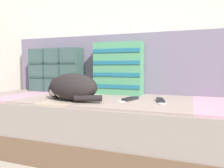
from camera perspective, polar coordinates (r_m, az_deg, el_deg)
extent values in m
plane|color=#A89E8E|center=(1.52, -6.35, -17.64)|extent=(14.00, 14.00, 0.00)
cube|color=brown|center=(1.61, -4.19, -13.50)|extent=(1.83, 0.83, 0.15)
cube|color=gray|center=(1.57, -4.23, -7.35)|extent=(1.80, 0.82, 0.20)
cube|color=gray|center=(1.97, -24.90, -2.23)|extent=(0.22, 0.73, 0.01)
cube|color=#C6899E|center=(1.82, -20.10, -2.59)|extent=(0.22, 0.73, 0.01)
cube|color=gray|center=(1.69, -14.52, -2.98)|extent=(0.22, 0.73, 0.01)
cube|color=tan|center=(1.58, -8.06, -3.39)|extent=(0.22, 0.73, 0.01)
cube|color=gray|center=(1.49, -0.73, -3.82)|extent=(0.22, 0.73, 0.01)
cube|color=gray|center=(1.43, 7.39, -4.21)|extent=(0.22, 0.73, 0.01)
cube|color=gray|center=(1.40, 16.05, -4.53)|extent=(0.22, 0.73, 0.01)
cube|color=#C6899E|center=(1.40, 24.91, -4.76)|extent=(0.22, 0.73, 0.01)
cube|color=slate|center=(1.85, 0.15, 5.26)|extent=(1.80, 0.14, 0.47)
cube|color=#38514C|center=(1.94, -14.46, 3.52)|extent=(0.47, 0.13, 0.37)
cube|color=#28423D|center=(1.89, -15.60, 1.64)|extent=(0.45, 0.01, 0.01)
cube|color=#28423D|center=(1.93, -17.51, 3.46)|extent=(0.01, 0.01, 0.35)
cube|color=#28423D|center=(1.88, -15.68, 5.32)|extent=(0.45, 0.01, 0.01)
cube|color=#28423D|center=(1.84, -13.67, 3.50)|extent=(0.01, 0.01, 0.35)
cube|color=#4C9366|center=(1.68, 1.72, 4.05)|extent=(0.37, 0.13, 0.40)
cube|color=#1E667F|center=(1.63, 0.95, -0.68)|extent=(0.37, 0.01, 0.03)
cube|color=#1E667F|center=(1.62, 0.95, 2.46)|extent=(0.37, 0.01, 0.03)
cube|color=#1E667F|center=(1.62, 0.95, 5.61)|extent=(0.37, 0.01, 0.03)
cube|color=#1E667F|center=(1.62, 0.96, 8.75)|extent=(0.37, 0.01, 0.03)
ellipsoid|color=black|center=(1.39, -10.15, -0.74)|extent=(0.40, 0.29, 0.17)
sphere|color=black|center=(1.50, -14.25, -1.49)|extent=(0.11, 0.11, 0.11)
sphere|color=white|center=(1.48, -14.91, -1.91)|extent=(0.06, 0.06, 0.06)
ellipsoid|color=white|center=(1.38, -12.90, -1.88)|extent=(0.11, 0.05, 0.08)
cylinder|color=black|center=(1.27, -6.25, -3.68)|extent=(0.16, 0.08, 0.04)
cone|color=black|center=(1.48, -15.18, 0.80)|extent=(0.04, 0.04, 0.04)
cone|color=black|center=(1.52, -13.44, 0.92)|extent=(0.04, 0.04, 0.04)
cube|color=black|center=(1.39, 4.84, -3.86)|extent=(0.08, 0.15, 0.02)
cube|color=black|center=(1.38, 4.60, -3.49)|extent=(0.03, 0.06, 0.00)
cube|color=black|center=(1.45, 6.33, -3.54)|extent=(0.03, 0.02, 0.02)
torus|color=silver|center=(1.31, 2.59, -4.64)|extent=(0.06, 0.06, 0.01)
cube|color=black|center=(1.36, 12.53, -4.13)|extent=(0.07, 0.14, 0.02)
cube|color=black|center=(1.35, 12.59, -3.76)|extent=(0.03, 0.05, 0.00)
cube|color=black|center=(1.42, 12.19, -3.74)|extent=(0.03, 0.02, 0.02)
torus|color=silver|center=(1.27, 13.05, -5.03)|extent=(0.06, 0.06, 0.01)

